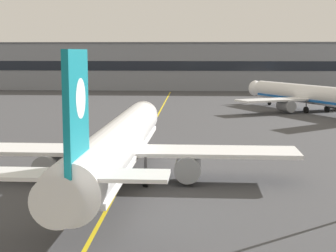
{
  "coord_description": "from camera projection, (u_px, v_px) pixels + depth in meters",
  "views": [
    {
      "loc": [
        7.58,
        -32.74,
        11.52
      ],
      "look_at": [
        4.15,
        18.57,
        4.35
      ],
      "focal_mm": 57.24,
      "sensor_mm": 36.0,
      "label": 1
    }
  ],
  "objects": [
    {
      "name": "airliner_foreground",
      "position": [
        118.0,
        144.0,
        47.54
      ],
      "size": [
        32.02,
        41.41,
        11.65
      ],
      "color": "white",
      "rests_on": "ground"
    },
    {
      "name": "airliner_background",
      "position": [
        311.0,
        95.0,
        102.86
      ],
      "size": [
        29.19,
        36.46,
        11.1
      ],
      "color": "white",
      "rests_on": "ground"
    },
    {
      "name": "ground_plane",
      "position": [
        85.0,
        232.0,
        34.45
      ],
      "size": [
        400.0,
        400.0,
        0.0
      ],
      "primitive_type": "plane",
      "color": "#3D3D3F"
    },
    {
      "name": "taxiway_centreline",
      "position": [
        140.0,
        148.0,
        64.09
      ],
      "size": [
        4.18,
        179.96,
        0.01
      ],
      "primitive_type": "cube",
      "rotation": [
        0.0,
        0.0,
        0.02
      ],
      "color": "yellow",
      "rests_on": "ground"
    },
    {
      "name": "terminal_building",
      "position": [
        162.0,
        66.0,
        163.06
      ],
      "size": [
        118.96,
        12.4,
        14.28
      ],
      "color": "gray",
      "rests_on": "ground"
    },
    {
      "name": "safety_cone_by_nose_gear",
      "position": [
        149.0,
        146.0,
        63.97
      ],
      "size": [
        0.44,
        0.44,
        0.55
      ],
      "color": "orange",
      "rests_on": "ground"
    }
  ]
}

